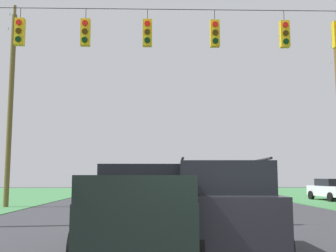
{
  "coord_description": "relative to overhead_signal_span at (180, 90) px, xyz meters",
  "views": [
    {
      "loc": [
        -0.94,
        -5.55,
        1.68
      ],
      "look_at": [
        -0.56,
        9.61,
        3.54
      ],
      "focal_mm": 44.01,
      "sensor_mm": 36.0,
      "label": 1
    }
  ],
  "objects": [
    {
      "name": "lane_dash_0",
      "position": [
        0.17,
        -0.28,
        -4.64
      ],
      "size": [
        2.5,
        0.15,
        0.01
      ],
      "primitive_type": "cube",
      "rotation": [
        0.0,
        0.0,
        1.57
      ],
      "color": "white",
      "rests_on": "ground"
    },
    {
      "name": "lane_dash_1",
      "position": [
        0.17,
        7.44,
        -4.64
      ],
      "size": [
        2.5,
        0.15,
        0.01
      ],
      "primitive_type": "cube",
      "rotation": [
        0.0,
        0.0,
        1.57
      ],
      "color": "white",
      "rests_on": "ground"
    },
    {
      "name": "lane_dash_2",
      "position": [
        0.17,
        12.67,
        -4.64
      ],
      "size": [
        2.5,
        0.15,
        0.01
      ],
      "primitive_type": "cube",
      "rotation": [
        0.0,
        0.0,
        1.57
      ],
      "color": "white",
      "rests_on": "ground"
    },
    {
      "name": "overhead_signal_span",
      "position": [
        0.0,
        0.0,
        0.0
      ],
      "size": [
        17.79,
        0.31,
        7.92
      ],
      "color": "brown",
      "rests_on": "ground"
    },
    {
      "name": "pickup_truck",
      "position": [
        -1.13,
        -4.6,
        -3.67
      ],
      "size": [
        2.31,
        5.41,
        1.95
      ],
      "color": "black",
      "rests_on": "ground"
    },
    {
      "name": "suv_black",
      "position": [
        0.63,
        -4.5,
        -3.58
      ],
      "size": [
        2.37,
        4.87,
        2.05
      ],
      "color": "black",
      "rests_on": "ground"
    },
    {
      "name": "distant_car_crossing_white",
      "position": [
        11.42,
        14.78,
        -3.85
      ],
      "size": [
        2.3,
        4.44,
        1.52
      ],
      "color": "silver",
      "rests_on": "ground"
    },
    {
      "name": "distant_car_oncoming",
      "position": [
        -3.1,
        12.77,
        -3.85
      ],
      "size": [
        2.22,
        4.4,
        1.52
      ],
      "color": "slate",
      "rests_on": "ground"
    },
    {
      "name": "utility_pole_near_left",
      "position": [
        -9.05,
        9.13,
        1.14
      ],
      "size": [
        0.29,
        1.9,
        11.52
      ],
      "color": "brown",
      "rests_on": "ground"
    }
  ]
}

